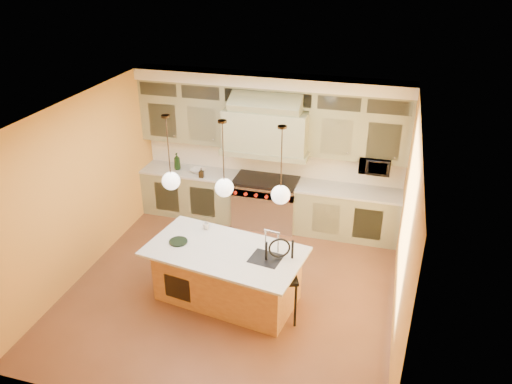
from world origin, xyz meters
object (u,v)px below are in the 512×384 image
(kitchen_island, at_px, (227,274))
(microwave, at_px, (375,164))
(range, at_px, (266,201))
(counter_stool, at_px, (280,276))

(kitchen_island, distance_m, microwave, 3.31)
(range, height_order, microwave, microwave)
(counter_stool, height_order, microwave, microwave)
(range, xyz_separation_m, kitchen_island, (0.02, -2.40, -0.01))
(counter_stool, bearing_deg, kitchen_island, 145.93)
(kitchen_island, xyz_separation_m, counter_stool, (0.87, -0.19, 0.25))
(kitchen_island, distance_m, counter_stool, 0.92)
(kitchen_island, bearing_deg, counter_stool, -3.53)
(range, xyz_separation_m, microwave, (1.95, 0.11, 0.96))
(counter_stool, xyz_separation_m, microwave, (1.06, 2.69, 0.73))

